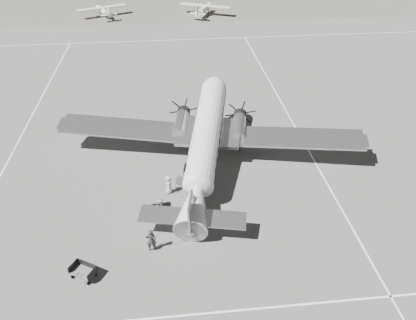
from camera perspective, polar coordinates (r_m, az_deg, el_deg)
The scene contains 13 objects.
ground at distance 37.37m, azimuth -1.94°, elevation -2.84°, with size 260.00×260.00×0.00m, color slate.
taxi_line_near at distance 27.64m, azimuth 0.45°, elevation -20.71°, with size 60.00×0.15×0.01m, color white.
taxi_line_right at distance 39.81m, azimuth 15.55°, elevation -1.63°, with size 0.15×80.00×0.01m, color white.
taxi_line_left at distance 48.43m, azimuth -24.71°, elevation 3.24°, with size 0.15×60.00×0.01m, color white.
taxi_line_horizon at distance 73.23m, azimuth -4.46°, elevation 16.50°, with size 90.00×0.15×0.01m, color white.
dc3_airliner at distance 37.41m, azimuth -0.32°, elevation 2.58°, with size 30.11×20.90×5.74m, color silver, non-canonical shape.
light_plane_left at distance 88.93m, azimuth -14.53°, elevation 19.55°, with size 10.06×8.16×2.09m, color silver, non-canonical shape.
light_plane_right at distance 87.43m, azimuth -0.52°, elevation 20.36°, with size 10.72×8.70×2.23m, color silver, non-canonical shape.
baggage_cart_near at distance 33.57m, azimuth -6.49°, elevation -7.16°, with size 1.71×1.20×0.96m, color #595959, non-canonical shape.
baggage_cart_far at distance 30.26m, azimuth -17.16°, elevation -14.79°, with size 1.77×1.25×1.00m, color #595959, non-canonical shape.
ground_crew at distance 30.57m, azimuth -8.01°, elevation -11.08°, with size 0.74×0.49×2.04m, color #2E2E2E.
ramp_agent at distance 33.21m, azimuth -6.58°, elevation -6.73°, with size 0.88×0.69×1.82m, color beige.
passenger at distance 35.57m, azimuth -5.55°, elevation -3.45°, with size 0.86×0.56×1.77m, color #B9B9B7.
Camera 1 is at (-1.85, -29.58, 22.76)m, focal length 35.00 mm.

